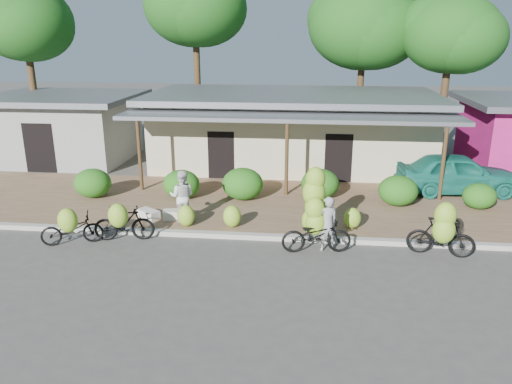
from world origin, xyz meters
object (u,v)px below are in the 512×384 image
vendor (327,224)px  tree_center_right (360,23)px  bystander (182,196)px  bike_right (442,233)px  teal_van (458,173)px  sack_far (149,214)px  sack_near (176,214)px  tree_far_center (192,3)px  bike_left (123,222)px  tree_near_right (447,31)px  tree_back_left (22,20)px  bike_far_left (71,228)px  bike_center (316,220)px

vendor → tree_center_right: bearing=-112.1°
bystander → bike_right: bearing=167.2°
teal_van → sack_far: bearing=105.8°
tree_center_right → sack_near: 16.32m
tree_far_center → bike_left: tree_far_center is taller
tree_near_right → sack_far: 17.39m
tree_back_left → teal_van: 21.77m
bike_left → bystander: 2.11m
bike_far_left → sack_far: bearing=-58.3°
tree_back_left → bike_left: 16.00m
bike_right → tree_near_right: bearing=-0.7°
tree_far_center → bike_center: bearing=-65.3°
tree_near_right → sack_far: bearing=-135.3°
vendor → teal_van: (5.03, 5.60, 0.08)m
bike_right → teal_van: (1.94, 5.78, 0.15)m
tree_far_center → tree_center_right: 9.07m
tree_back_left → bike_right: size_ratio=4.45×
tree_far_center → tree_near_right: (13.00, -1.50, -1.44)m
bystander → bike_center: bearing=160.9°
bike_far_left → bike_left: size_ratio=1.01×
bike_far_left → bystander: size_ratio=1.09×
bystander → teal_van: (9.58, 4.09, -0.08)m
bike_far_left → teal_van: teal_van is taller
tree_center_right → bike_right: size_ratio=4.63×
tree_far_center → bike_left: 16.28m
tree_far_center → sack_far: 14.96m
teal_van → tree_far_center: bearing=48.8°
tree_back_left → sack_near: 15.64m
bike_far_left → bike_right: (10.45, 0.26, 0.19)m
tree_far_center → sack_near: (2.25, -13.01, -7.18)m
bike_right → bystander: 7.83m
sack_near → teal_van: size_ratio=0.19×
tree_near_right → sack_far: (-11.67, -11.55, -5.75)m
bike_left → sack_near: bearing=-42.6°
tree_center_right → sack_far: 16.76m
tree_center_right → bystander: bearing=-115.3°
bike_far_left → sack_near: size_ratio=2.19×
tree_near_right → tree_back_left: bearing=-175.9°
bike_left → teal_van: size_ratio=0.41×
tree_back_left → bike_right: tree_back_left is taller
bike_far_left → teal_van: size_ratio=0.41×
bike_center → sack_near: size_ratio=2.76×
bike_right → bike_far_left: bearing=102.7°
vendor → teal_van: size_ratio=0.36×
bike_left → bike_right: 9.05m
tree_center_right → bystander: size_ratio=5.14×
tree_back_left → bike_center: size_ratio=3.57×
tree_far_center → bike_right: tree_far_center is taller
bike_far_left → bike_center: 7.05m
sack_near → sack_far: sack_near is taller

